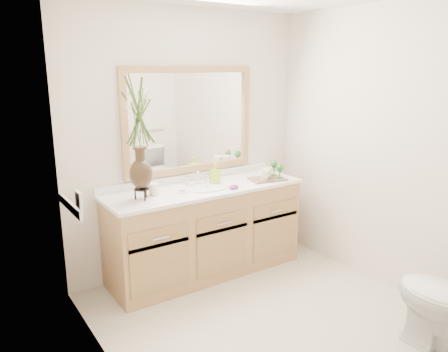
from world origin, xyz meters
TOP-DOWN VIEW (x-y plane):
  - floor at (0.00, 0.00)m, footprint 2.60×2.60m
  - wall_back at (0.00, 1.30)m, footprint 2.40×0.02m
  - wall_left at (-1.20, 0.00)m, footprint 0.02×2.60m
  - wall_right at (1.20, 0.00)m, footprint 0.02×2.60m
  - vanity at (0.00, 1.01)m, footprint 1.80×0.55m
  - counter at (0.00, 1.01)m, footprint 1.84×0.57m
  - sink at (0.00, 1.00)m, footprint 0.38×0.34m
  - mirror at (0.00, 1.28)m, footprint 1.32×0.04m
  - switch_plate at (-1.19, 0.76)m, footprint 0.02×0.12m
  - door at (-0.30, -1.29)m, footprint 0.80×0.03m
  - flower_vase at (-0.62, 0.99)m, footprint 0.22×0.22m
  - tumbler at (-0.49, 1.04)m, footprint 0.08×0.08m
  - soap_dish at (-0.25, 0.98)m, footprint 0.10×0.10m
  - soap_bottle at (0.15, 1.09)m, footprint 0.09×0.09m
  - purple_dish at (0.18, 0.83)m, footprint 0.11×0.10m
  - tray at (0.63, 0.91)m, footprint 0.37×0.28m
  - mug_left at (0.56, 0.87)m, footprint 0.13×0.13m
  - mug_right at (0.64, 0.93)m, footprint 0.13×0.13m
  - goblet_front at (0.73, 0.84)m, footprint 0.06×0.06m
  - goblet_back at (0.77, 0.97)m, footprint 0.07×0.07m

SIDE VIEW (x-z plane):
  - floor at x=0.00m, z-range 0.00..0.00m
  - vanity at x=0.00m, z-range 0.00..0.80m
  - sink at x=0.00m, z-range 0.66..0.89m
  - counter at x=0.00m, z-range 0.80..0.83m
  - tray at x=0.63m, z-range 0.83..0.85m
  - soap_dish at x=-0.25m, z-range 0.82..0.86m
  - purple_dish at x=0.18m, z-range 0.83..0.86m
  - tumbler at x=-0.49m, z-range 0.83..0.93m
  - mug_left at x=0.56m, z-range 0.85..0.95m
  - mug_right at x=0.64m, z-range 0.85..0.95m
  - soap_bottle at x=0.15m, z-range 0.83..0.99m
  - goblet_front at x=0.73m, z-range 0.87..1.01m
  - goblet_back at x=0.77m, z-range 0.87..1.02m
  - switch_plate at x=-1.19m, z-range 0.92..1.04m
  - door at x=-0.30m, z-range 0.00..2.00m
  - wall_back at x=0.00m, z-range 0.00..2.40m
  - wall_left at x=-1.20m, z-range 0.00..2.40m
  - wall_right at x=1.20m, z-range 0.00..2.40m
  - mirror at x=0.00m, z-range 0.92..1.89m
  - flower_vase at x=-0.62m, z-range 0.99..1.89m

